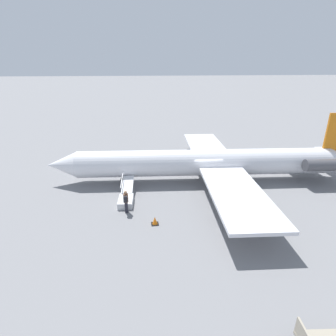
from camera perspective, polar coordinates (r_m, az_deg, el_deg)
ground_plane at (r=24.84m, az=7.92°, el=-2.78°), size 600.00×600.00×0.00m
airplane_main at (r=24.33m, az=10.17°, el=1.30°), size 28.88×22.02×6.24m
boarding_stairs at (r=21.03m, az=-9.11°, el=-6.40°), size 1.36×4.09×1.60m
passenger at (r=19.28m, az=-9.15°, el=-6.96°), size 0.36×0.55×1.74m
traffic_cone_near_stairs at (r=18.11m, az=-2.87°, el=-11.42°), size 0.50×0.50×0.55m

